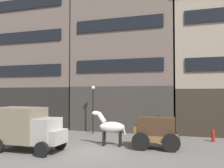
{
  "coord_description": "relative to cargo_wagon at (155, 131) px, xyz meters",
  "views": [
    {
      "loc": [
        5.96,
        -13.78,
        3.52
      ],
      "look_at": [
        1.01,
        2.02,
        4.12
      ],
      "focal_mm": 39.04,
      "sensor_mm": 36.0,
      "label": 1
    }
  ],
  "objects": [
    {
      "name": "fire_hydrant_curbside",
      "position": [
        3.68,
        3.54,
        -0.72
      ],
      "size": [
        0.24,
        0.24,
        0.83
      ],
      "color": "maroon",
      "rests_on": "ground_plane"
    },
    {
      "name": "pedestrian_officer",
      "position": [
        -0.25,
        3.69,
        -0.17
      ],
      "size": [
        0.51,
        0.51,
        1.79
      ],
      "color": "black",
      "rests_on": "ground_plane"
    },
    {
      "name": "building_center_left",
      "position": [
        -3.9,
        8.39,
        6.73
      ],
      "size": [
        9.98,
        6.87,
        15.69
      ],
      "color": "#38332D",
      "rests_on": "ground_plane"
    },
    {
      "name": "draft_horse",
      "position": [
        -2.95,
        -0.0,
        0.12
      ],
      "size": [
        2.35,
        0.72,
        2.3
      ],
      "color": "beige",
      "rests_on": "ground_plane"
    },
    {
      "name": "streetlamp_curbside",
      "position": [
        -5.88,
        4.18,
        1.52
      ],
      "size": [
        0.32,
        0.32,
        4.12
      ],
      "color": "black",
      "rests_on": "ground_plane"
    },
    {
      "name": "cargo_wagon",
      "position": [
        0.0,
        0.0,
        0.0
      ],
      "size": [
        3.0,
        1.7,
        1.98
      ],
      "color": "brown",
      "rests_on": "ground_plane"
    },
    {
      "name": "delivery_truck_far",
      "position": [
        -7.32,
        -2.84,
        0.28
      ],
      "size": [
        4.39,
        2.22,
        2.62
      ],
      "color": "gray",
      "rests_on": "ground_plane"
    },
    {
      "name": "building_far_left",
      "position": [
        -13.77,
        8.39,
        6.26
      ],
      "size": [
        10.45,
        6.87,
        14.74
      ],
      "color": "black",
      "rests_on": "ground_plane"
    },
    {
      "name": "ground_plane",
      "position": [
        -3.97,
        -1.69,
        -1.15
      ],
      "size": [
        120.0,
        120.0,
        0.0
      ],
      "primitive_type": "plane",
      "color": "#605B56"
    }
  ]
}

